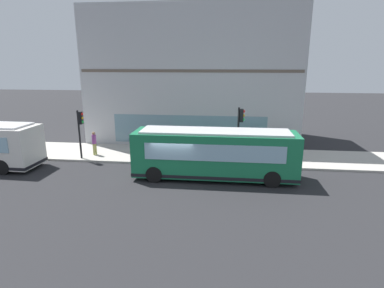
{
  "coord_description": "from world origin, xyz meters",
  "views": [
    {
      "loc": [
        -18.09,
        -3.2,
        7.09
      ],
      "look_at": [
        2.54,
        -0.82,
        1.62
      ],
      "focal_mm": 29.21,
      "sensor_mm": 36.0,
      "label": 1
    }
  ],
  "objects_px": {
    "pedestrian_by_light_pole": "(175,143)",
    "newspaper_vending_box": "(146,151)",
    "pedestrian_near_hydrant": "(269,141)",
    "pedestrian_near_building_entrance": "(281,141)",
    "fire_hydrant": "(243,147)",
    "traffic_light_near_corner": "(240,125)",
    "city_bus_nearside": "(214,154)",
    "traffic_light_down_block": "(80,125)",
    "pedestrian_walking_along_curb": "(94,141)"
  },
  "relations": [
    {
      "from": "city_bus_nearside",
      "to": "pedestrian_near_building_entrance",
      "type": "height_order",
      "value": "city_bus_nearside"
    },
    {
      "from": "pedestrian_by_light_pole",
      "to": "newspaper_vending_box",
      "type": "bearing_deg",
      "value": 116.14
    },
    {
      "from": "traffic_light_down_block",
      "to": "pedestrian_by_light_pole",
      "type": "xyz_separation_m",
      "value": [
        1.87,
        -6.61,
        -1.6
      ]
    },
    {
      "from": "city_bus_nearside",
      "to": "traffic_light_near_corner",
      "type": "relative_size",
      "value": 2.54
    },
    {
      "from": "city_bus_nearside",
      "to": "pedestrian_by_light_pole",
      "type": "distance_m",
      "value": 5.55
    },
    {
      "from": "pedestrian_walking_along_curb",
      "to": "pedestrian_by_light_pole",
      "type": "relative_size",
      "value": 1.16
    },
    {
      "from": "city_bus_nearside",
      "to": "pedestrian_near_hydrant",
      "type": "height_order",
      "value": "city_bus_nearside"
    },
    {
      "from": "fire_hydrant",
      "to": "pedestrian_by_light_pole",
      "type": "relative_size",
      "value": 0.47
    },
    {
      "from": "newspaper_vending_box",
      "to": "traffic_light_down_block",
      "type": "bearing_deg",
      "value": 100.8
    },
    {
      "from": "traffic_light_down_block",
      "to": "pedestrian_by_light_pole",
      "type": "bearing_deg",
      "value": -74.2
    },
    {
      "from": "pedestrian_walking_along_curb",
      "to": "pedestrian_by_light_pole",
      "type": "height_order",
      "value": "pedestrian_walking_along_curb"
    },
    {
      "from": "city_bus_nearside",
      "to": "pedestrian_near_hydrant",
      "type": "xyz_separation_m",
      "value": [
        5.93,
        -4.07,
        -0.52
      ]
    },
    {
      "from": "pedestrian_by_light_pole",
      "to": "newspaper_vending_box",
      "type": "relative_size",
      "value": 1.74
    },
    {
      "from": "fire_hydrant",
      "to": "pedestrian_walking_along_curb",
      "type": "distance_m",
      "value": 11.63
    },
    {
      "from": "traffic_light_down_block",
      "to": "pedestrian_near_hydrant",
      "type": "height_order",
      "value": "traffic_light_down_block"
    },
    {
      "from": "city_bus_nearside",
      "to": "pedestrian_walking_along_curb",
      "type": "relative_size",
      "value": 5.54
    },
    {
      "from": "pedestrian_near_hydrant",
      "to": "pedestrian_by_light_pole",
      "type": "xyz_separation_m",
      "value": [
        -1.47,
        7.33,
        0.01
      ]
    },
    {
      "from": "pedestrian_near_hydrant",
      "to": "pedestrian_near_building_entrance",
      "type": "xyz_separation_m",
      "value": [
        -0.37,
        -0.85,
        0.1
      ]
    },
    {
      "from": "fire_hydrant",
      "to": "newspaper_vending_box",
      "type": "bearing_deg",
      "value": 106.76
    },
    {
      "from": "pedestrian_near_building_entrance",
      "to": "newspaper_vending_box",
      "type": "relative_size",
      "value": 1.91
    },
    {
      "from": "fire_hydrant",
      "to": "traffic_light_near_corner",
      "type": "bearing_deg",
      "value": 171.4
    },
    {
      "from": "pedestrian_by_light_pole",
      "to": "newspaper_vending_box",
      "type": "distance_m",
      "value": 2.31
    },
    {
      "from": "traffic_light_near_corner",
      "to": "pedestrian_near_hydrant",
      "type": "xyz_separation_m",
      "value": [
        3.13,
        -2.44,
        -1.87
      ]
    },
    {
      "from": "traffic_light_near_corner",
      "to": "city_bus_nearside",
      "type": "bearing_deg",
      "value": 149.88
    },
    {
      "from": "city_bus_nearside",
      "to": "fire_hydrant",
      "type": "height_order",
      "value": "city_bus_nearside"
    },
    {
      "from": "pedestrian_walking_along_curb",
      "to": "fire_hydrant",
      "type": "bearing_deg",
      "value": -79.34
    },
    {
      "from": "pedestrian_near_hydrant",
      "to": "newspaper_vending_box",
      "type": "distance_m",
      "value": 9.69
    },
    {
      "from": "fire_hydrant",
      "to": "pedestrian_near_building_entrance",
      "type": "height_order",
      "value": "pedestrian_near_building_entrance"
    },
    {
      "from": "pedestrian_near_hydrant",
      "to": "newspaper_vending_box",
      "type": "height_order",
      "value": "pedestrian_near_hydrant"
    },
    {
      "from": "traffic_light_near_corner",
      "to": "pedestrian_near_building_entrance",
      "type": "relative_size",
      "value": 2.3
    },
    {
      "from": "traffic_light_near_corner",
      "to": "pedestrian_walking_along_curb",
      "type": "bearing_deg",
      "value": 86.21
    },
    {
      "from": "fire_hydrant",
      "to": "pedestrian_near_hydrant",
      "type": "xyz_separation_m",
      "value": [
        0.25,
        -2.01,
        0.52
      ]
    },
    {
      "from": "traffic_light_near_corner",
      "to": "pedestrian_near_building_entrance",
      "type": "distance_m",
      "value": 4.64
    },
    {
      "from": "pedestrian_near_hydrant",
      "to": "newspaper_vending_box",
      "type": "bearing_deg",
      "value": 104.75
    },
    {
      "from": "traffic_light_near_corner",
      "to": "pedestrian_near_hydrant",
      "type": "distance_m",
      "value": 4.39
    },
    {
      "from": "fire_hydrant",
      "to": "newspaper_vending_box",
      "type": "distance_m",
      "value": 7.68
    },
    {
      "from": "fire_hydrant",
      "to": "pedestrian_near_building_entrance",
      "type": "relative_size",
      "value": 0.43
    },
    {
      "from": "traffic_light_down_block",
      "to": "city_bus_nearside",
      "type": "bearing_deg",
      "value": -104.69
    },
    {
      "from": "city_bus_nearside",
      "to": "pedestrian_near_building_entrance",
      "type": "relative_size",
      "value": 5.86
    },
    {
      "from": "city_bus_nearside",
      "to": "traffic_light_down_block",
      "type": "height_order",
      "value": "traffic_light_down_block"
    },
    {
      "from": "traffic_light_down_block",
      "to": "newspaper_vending_box",
      "type": "relative_size",
      "value": 3.98
    },
    {
      "from": "traffic_light_down_block",
      "to": "traffic_light_near_corner",
      "type": "bearing_deg",
      "value": -88.94
    },
    {
      "from": "newspaper_vending_box",
      "to": "fire_hydrant",
      "type": "bearing_deg",
      "value": -73.24
    },
    {
      "from": "fire_hydrant",
      "to": "pedestrian_walking_along_curb",
      "type": "bearing_deg",
      "value": 100.66
    },
    {
      "from": "pedestrian_near_hydrant",
      "to": "pedestrian_near_building_entrance",
      "type": "bearing_deg",
      "value": -113.52
    },
    {
      "from": "city_bus_nearside",
      "to": "newspaper_vending_box",
      "type": "distance_m",
      "value": 6.4
    },
    {
      "from": "traffic_light_down_block",
      "to": "newspaper_vending_box",
      "type": "height_order",
      "value": "traffic_light_down_block"
    },
    {
      "from": "traffic_light_near_corner",
      "to": "traffic_light_down_block",
      "type": "relative_size",
      "value": 1.1
    },
    {
      "from": "pedestrian_near_building_entrance",
      "to": "newspaper_vending_box",
      "type": "height_order",
      "value": "pedestrian_near_building_entrance"
    },
    {
      "from": "pedestrian_walking_along_curb",
      "to": "pedestrian_near_hydrant",
      "type": "relative_size",
      "value": 1.17
    }
  ]
}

